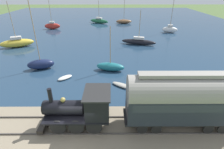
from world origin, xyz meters
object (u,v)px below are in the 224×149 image
passenger_coach (183,98)px  sailboat_black (139,41)px  steam_locomotive (84,107)px  sailboat_teal (110,67)px  rowboat_near_shore (65,78)px  rowboat_off_pier (143,76)px  sailboat_white (170,29)px  sailboat_yellow (17,43)px  rowboat_mid_harbor (123,85)px  sailboat_green (99,21)px  rowboat_far_out (175,83)px  sailboat_red (52,26)px  sailboat_navy (41,64)px  sailboat_brown (124,21)px

passenger_coach → sailboat_black: size_ratio=1.26×
steam_locomotive → sailboat_teal: sailboat_teal is taller
steam_locomotive → rowboat_near_shore: (8.24, 3.53, -2.02)m
passenger_coach → rowboat_off_pier: passenger_coach is taller
sailboat_white → sailboat_yellow: 32.44m
sailboat_teal → rowboat_near_shore: (-2.27, 5.40, -0.40)m
steam_locomotive → sailboat_white: (31.05, -15.75, -1.39)m
rowboat_mid_harbor → sailboat_teal: bearing=52.9°
rowboat_near_shore → sailboat_green: bearing=-47.3°
sailboat_green → rowboat_far_out: size_ratio=2.22×
sailboat_yellow → passenger_coach: bearing=-156.3°
sailboat_teal → rowboat_near_shore: size_ratio=3.05×
sailboat_teal → rowboat_far_out: (-3.54, -7.31, -0.40)m
steam_locomotive → sailboat_white: sailboat_white is taller
sailboat_black → passenger_coach: bearing=-164.1°
sailboat_teal → rowboat_near_shore: bearing=124.3°
sailboat_red → rowboat_off_pier: bearing=-148.5°
sailboat_teal → rowboat_off_pier: size_ratio=1.94×
steam_locomotive → sailboat_yellow: (20.40, 14.89, -1.39)m
sailboat_black → rowboat_off_pier: 13.34m
sailboat_white → sailboat_navy: (-19.98, 23.06, -0.07)m
sailboat_brown → sailboat_teal: sailboat_brown is taller
sailboat_white → rowboat_mid_harbor: bearing=166.5°
sailboat_yellow → sailboat_green: bearing=-54.3°
rowboat_far_out → sailboat_teal: bearing=24.7°
sailboat_black → rowboat_mid_harbor: 15.90m
sailboat_navy → rowboat_far_out: (-4.10, -16.49, -0.56)m
rowboat_far_out → sailboat_green: bearing=-22.8°
sailboat_white → steam_locomotive: bearing=166.5°
sailboat_white → rowboat_off_pier: sailboat_white is taller
sailboat_white → sailboat_black: size_ratio=1.44×
sailboat_white → sailboat_black: 12.66m
rowboat_near_shore → sailboat_red: bearing=-24.6°
sailboat_brown → rowboat_far_out: size_ratio=3.27×
passenger_coach → sailboat_navy: size_ratio=0.89×
sailboat_yellow → rowboat_far_out: size_ratio=2.76×
rowboat_near_shore → rowboat_far_out: bearing=-139.7°
sailboat_green → sailboat_navy: sailboat_navy is taller
passenger_coach → rowboat_near_shore: 13.66m
sailboat_navy → sailboat_white: bearing=-63.9°
steam_locomotive → passenger_coach: bearing=-90.0°
sailboat_red → sailboat_black: size_ratio=1.09×
passenger_coach → rowboat_mid_harbor: 7.90m
sailboat_green → rowboat_off_pier: bearing=-139.4°
rowboat_mid_harbor → sailboat_navy: bearing=100.5°
sailboat_navy → rowboat_near_shore: size_ratio=4.89×
steam_locomotive → rowboat_far_out: size_ratio=1.87×
rowboat_mid_harbor → rowboat_near_shore: 7.03m
rowboat_off_pier → steam_locomotive: bearing=111.3°
steam_locomotive → sailboat_yellow: 25.29m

